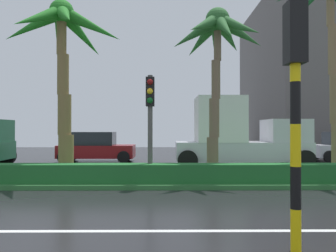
{
  "coord_description": "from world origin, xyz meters",
  "views": [
    {
      "loc": [
        4.02,
        -4.04,
        1.89
      ],
      "look_at": [
        4.12,
        9.36,
        2.01
      ],
      "focal_mm": 34.9,
      "sensor_mm": 36.0,
      "label": 1
    }
  ],
  "objects": [
    {
      "name": "median_hedge",
      "position": [
        0.0,
        6.6,
        0.45
      ],
      "size": [
        76.5,
        0.7,
        0.6
      ],
      "color": "#1E6028",
      "rests_on": "median_strip"
    },
    {
      "name": "ground_plane",
      "position": [
        0.0,
        9.0,
        -0.05
      ],
      "size": [
        90.0,
        42.0,
        0.1
      ],
      "primitive_type": "cube",
      "color": "black"
    },
    {
      "name": "palm_tree_centre_right",
      "position": [
        10.57,
        8.77,
        6.86
      ],
      "size": [
        4.13,
        4.21,
        8.33
      ],
      "color": "olive",
      "rests_on": "median_strip"
    },
    {
      "name": "palm_tree_centre",
      "position": [
        5.97,
        8.13,
        5.23
      ],
      "size": [
        3.64,
        3.68,
        6.28
      ],
      "color": "brown",
      "rests_on": "median_strip"
    },
    {
      "name": "car_in_traffic_leading",
      "position": [
        -0.01,
        14.87,
        0.83
      ],
      "size": [
        4.3,
        2.02,
        1.72
      ],
      "color": "maroon",
      "rests_on": "ground_plane"
    },
    {
      "name": "traffic_signal_foreground",
      "position": [
        6.03,
        1.0,
        2.7
      ],
      "size": [
        0.28,
        0.43,
        3.93
      ],
      "rotation": [
        0.0,
        0.0,
        3.14
      ],
      "color": "yellow",
      "rests_on": "ground_plane"
    },
    {
      "name": "traffic_signal_median_right",
      "position": [
        3.51,
        6.76,
        2.58
      ],
      "size": [
        0.28,
        0.43,
        3.53
      ],
      "color": "#4C4C47",
      "rests_on": "median_strip"
    },
    {
      "name": "median_strip",
      "position": [
        0.0,
        8.0,
        0.07
      ],
      "size": [
        85.5,
        4.0,
        0.15
      ],
      "primitive_type": "cube",
      "color": "#2D6B33",
      "rests_on": "ground_plane"
    },
    {
      "name": "palm_tree_centre_left",
      "position": [
        0.12,
        8.28,
        5.22
      ],
      "size": [
        4.7,
        4.53,
        6.63
      ],
      "color": "brown",
      "rests_on": "median_strip"
    },
    {
      "name": "box_truck_following",
      "position": [
        7.65,
        12.04,
        1.55
      ],
      "size": [
        6.4,
        2.64,
        3.46
      ],
      "color": "silver",
      "rests_on": "ground_plane"
    }
  ]
}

